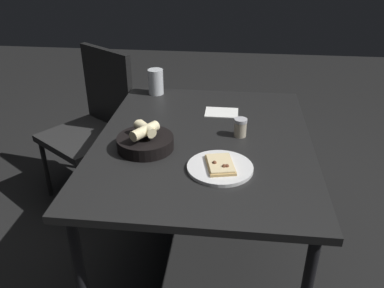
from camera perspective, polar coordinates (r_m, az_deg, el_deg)
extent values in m
plane|color=black|center=(2.13, 1.42, -16.50)|extent=(8.00, 8.00, 0.00)
cube|color=black|center=(1.71, 1.69, 0.35)|extent=(0.91, 1.17, 0.03)
cylinder|color=black|center=(1.60, -15.39, -19.28)|extent=(0.04, 0.04, 0.68)
cylinder|color=black|center=(2.39, -6.84, -0.88)|extent=(0.04, 0.04, 0.68)
cylinder|color=black|center=(2.35, 12.33, -1.91)|extent=(0.04, 0.04, 0.68)
cylinder|color=white|center=(1.48, 4.04, -3.40)|extent=(0.25, 0.25, 0.01)
cube|color=tan|center=(1.48, 4.06, -3.01)|extent=(0.13, 0.17, 0.01)
cube|color=beige|center=(1.47, 4.07, -2.74)|extent=(0.12, 0.15, 0.01)
sphere|color=brown|center=(1.45, 5.02, -3.18)|extent=(0.02, 0.02, 0.02)
sphere|color=brown|center=(1.45, 4.62, -3.20)|extent=(0.02, 0.02, 0.02)
sphere|color=brown|center=(1.47, 3.24, -2.70)|extent=(0.02, 0.02, 0.02)
cylinder|color=black|center=(1.62, -6.70, 0.19)|extent=(0.23, 0.23, 0.05)
cylinder|color=beige|center=(1.59, -6.66, 2.19)|extent=(0.10, 0.11, 0.04)
cylinder|color=beige|center=(1.59, -6.77, 2.23)|extent=(0.10, 0.10, 0.04)
cylinder|color=beige|center=(1.57, -6.78, 1.87)|extent=(0.10, 0.13, 0.04)
cylinder|color=#A71414|center=(1.60, -5.00, -0.33)|extent=(0.06, 0.06, 0.03)
cylinder|color=silver|center=(2.17, -5.22, 8.88)|extent=(0.08, 0.08, 0.13)
cylinder|color=gold|center=(2.19, -5.19, 8.09)|extent=(0.07, 0.07, 0.07)
cylinder|color=#BFB299|center=(1.72, 6.93, 2.15)|extent=(0.05, 0.05, 0.07)
cylinder|color=maroon|center=(1.73, 6.90, 1.73)|extent=(0.05, 0.05, 0.03)
cylinder|color=#B7B7BC|center=(1.71, 7.01, 3.36)|extent=(0.06, 0.06, 0.01)
cube|color=white|center=(1.95, 4.27, 4.53)|extent=(0.16, 0.12, 0.00)
cube|color=#262626|center=(2.46, -15.03, 1.02)|extent=(0.61, 0.61, 0.04)
cube|color=black|center=(2.47, -11.96, 7.92)|extent=(0.36, 0.27, 0.47)
cylinder|color=black|center=(2.63, -20.20, -3.35)|extent=(0.03, 0.03, 0.39)
cylinder|color=black|center=(2.34, -15.48, -6.68)|extent=(0.03, 0.03, 0.39)
cylinder|color=black|center=(2.79, -13.57, -0.39)|extent=(0.03, 0.03, 0.39)
cylinder|color=black|center=(2.53, -8.44, -3.12)|extent=(0.03, 0.03, 0.39)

